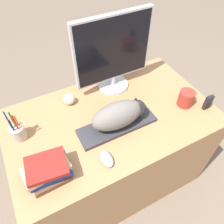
% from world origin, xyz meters
% --- Properties ---
extents(ground_plane, '(12.00, 12.00, 0.00)m').
position_xyz_m(ground_plane, '(0.00, 0.00, 0.00)').
color(ground_plane, '#6B5B4C').
extents(desk, '(1.30, 0.78, 0.77)m').
position_xyz_m(desk, '(0.00, 0.39, 0.38)').
color(desk, '#9E7047').
rests_on(desk, ground_plane).
extents(keyboard, '(0.48, 0.15, 0.02)m').
position_xyz_m(keyboard, '(-0.01, 0.30, 0.78)').
color(keyboard, '#2D2D33').
rests_on(keyboard, desk).
extents(cat, '(0.34, 0.15, 0.16)m').
position_xyz_m(cat, '(0.01, 0.30, 0.87)').
color(cat, '#66605B').
rests_on(cat, keyboard).
extents(monitor, '(0.52, 0.22, 0.52)m').
position_xyz_m(monitor, '(0.15, 0.65, 1.04)').
color(monitor, '#B7B7BC').
rests_on(monitor, desk).
extents(computer_mouse, '(0.06, 0.11, 0.03)m').
position_xyz_m(computer_mouse, '(-0.16, 0.13, 0.78)').
color(computer_mouse, gray).
rests_on(computer_mouse, desk).
extents(coffee_mug, '(0.13, 0.10, 0.11)m').
position_xyz_m(coffee_mug, '(0.48, 0.26, 0.82)').
color(coffee_mug, '#9E2D23').
rests_on(coffee_mug, desk).
extents(pen_cup, '(0.08, 0.08, 0.22)m').
position_xyz_m(pen_cup, '(-0.54, 0.49, 0.82)').
color(pen_cup, '#B2A893').
rests_on(pen_cup, desk).
extents(baseball, '(0.07, 0.07, 0.07)m').
position_xyz_m(baseball, '(-0.19, 0.62, 0.80)').
color(baseball, beige).
rests_on(baseball, desk).
extents(phone, '(0.05, 0.02, 0.10)m').
position_xyz_m(phone, '(0.58, 0.17, 0.82)').
color(phone, black).
rests_on(phone, desk).
extents(book_stack, '(0.23, 0.18, 0.12)m').
position_xyz_m(book_stack, '(-0.45, 0.18, 0.83)').
color(book_stack, brown).
rests_on(book_stack, desk).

